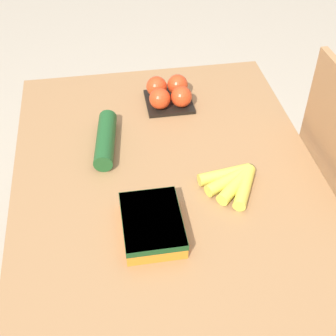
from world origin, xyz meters
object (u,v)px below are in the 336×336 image
object	(u,v)px
tomato_pack	(169,93)
cucumber_near	(106,139)
banana_bunch	(234,181)
carrot_bag	(152,223)

from	to	relation	value
tomato_pack	cucumber_near	world-z (taller)	tomato_pack
banana_bunch	carrot_bag	distance (m)	0.26
carrot_bag	cucumber_near	distance (m)	0.34
banana_bunch	tomato_pack	distance (m)	0.41
carrot_bag	cucumber_near	bearing A→B (deg)	-165.14
carrot_bag	cucumber_near	size ratio (longest dim) A/B	0.85
banana_bunch	carrot_bag	size ratio (longest dim) A/B	0.85
tomato_pack	carrot_bag	size ratio (longest dim) A/B	0.78
tomato_pack	cucumber_near	distance (m)	0.28
tomato_pack	carrot_bag	world-z (taller)	tomato_pack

